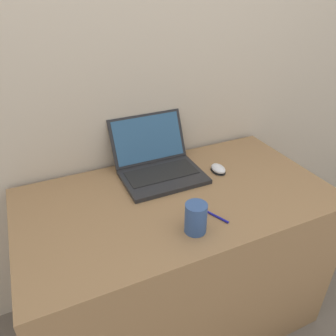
% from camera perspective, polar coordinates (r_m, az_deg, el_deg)
% --- Properties ---
extents(wall_back, '(7.00, 0.04, 2.50)m').
position_cam_1_polar(wall_back, '(1.54, -4.90, 17.83)').
color(wall_back, beige).
rests_on(wall_back, ground_plane).
extents(desk, '(1.32, 0.71, 0.78)m').
position_cam_1_polar(desk, '(1.65, 1.45, -15.95)').
color(desk, '#936D47').
rests_on(desk, ground_plane).
extents(laptop, '(0.37, 0.36, 0.24)m').
position_cam_1_polar(laptop, '(1.53, -1.76, 0.89)').
color(laptop, '#232326').
rests_on(laptop, desk).
extents(drink_cup, '(0.08, 0.08, 0.12)m').
position_cam_1_polar(drink_cup, '(1.19, 4.86, -8.60)').
color(drink_cup, '#33518C').
rests_on(drink_cup, desk).
extents(computer_mouse, '(0.06, 0.09, 0.03)m').
position_cam_1_polar(computer_mouse, '(1.57, 8.73, -0.17)').
color(computer_mouse, black).
rests_on(computer_mouse, desk).
extents(pen, '(0.06, 0.13, 0.01)m').
position_cam_1_polar(pen, '(1.30, 7.93, -8.08)').
color(pen, '#191999').
rests_on(pen, desk).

